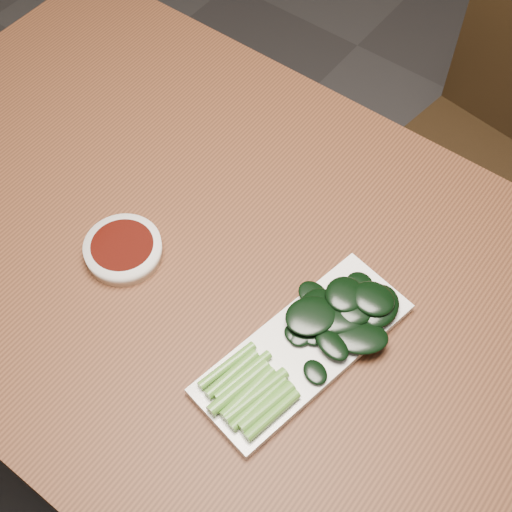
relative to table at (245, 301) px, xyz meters
The scene contains 6 objects.
ground 0.68m from the table, ahead, with size 6.00×6.00×0.00m, color #2F2D2D.
table is the anchor object (origin of this frame).
chair_far 0.71m from the table, 76.64° to the left, with size 0.52×0.52×0.89m.
sauce_bowl 0.20m from the table, 154.89° to the right, with size 0.11×0.11×0.03m.
serving_plate 0.16m from the table, 18.59° to the right, with size 0.18×0.34×0.01m.
gai_lan 0.18m from the table, ahead, with size 0.18×0.30×0.03m.
Camera 1 is at (0.35, -0.43, 1.64)m, focal length 50.00 mm.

